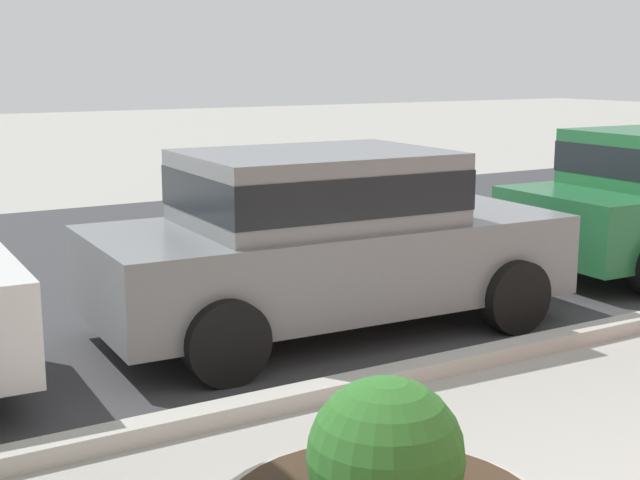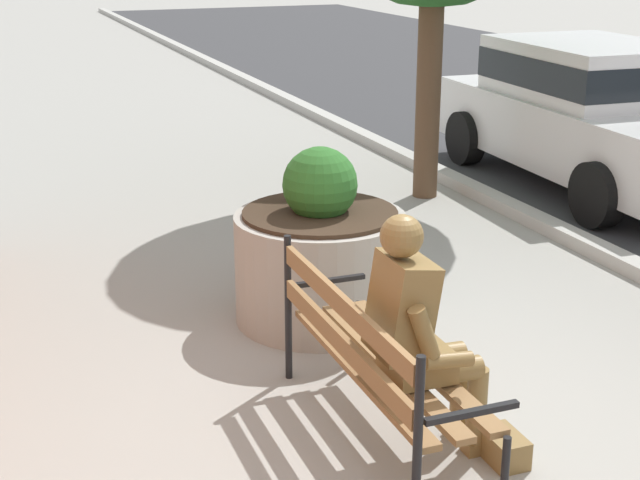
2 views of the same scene
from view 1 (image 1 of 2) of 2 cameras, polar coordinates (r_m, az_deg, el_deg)
street_surface at (r=10.47m, az=-10.71°, el=-1.54°), size 60.00×9.00×0.01m
curb_stone at (r=6.51m, az=3.84°, el=-8.80°), size 60.00×0.20×0.12m
parked_car_grey at (r=7.64m, az=0.30°, el=0.33°), size 4.17×2.07×1.56m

